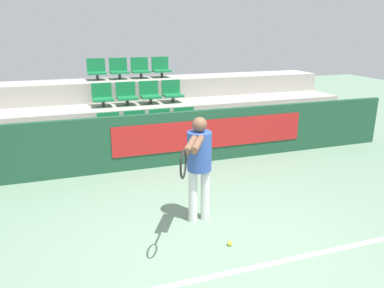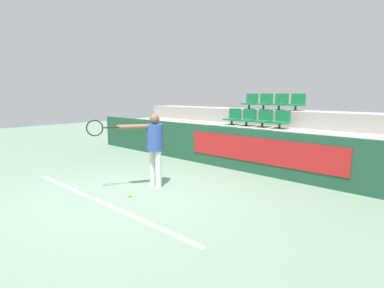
{
  "view_description": "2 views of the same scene",
  "coord_description": "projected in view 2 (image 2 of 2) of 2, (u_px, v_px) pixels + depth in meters",
  "views": [
    {
      "loc": [
        -1.65,
        -3.88,
        2.7
      ],
      "look_at": [
        0.2,
        1.54,
        0.93
      ],
      "focal_mm": 35.0,
      "sensor_mm": 36.0,
      "label": 1
    },
    {
      "loc": [
        4.79,
        -3.29,
        1.95
      ],
      "look_at": [
        0.14,
        1.83,
        0.8
      ],
      "focal_mm": 28.0,
      "sensor_mm": 36.0,
      "label": 2
    }
  ],
  "objects": [
    {
      "name": "ground_plane",
      "position": [
        125.0,
        195.0,
        5.89
      ],
      "size": [
        30.0,
        30.0,
        0.0
      ],
      "primitive_type": "plane",
      "color": "gray"
    },
    {
      "name": "barrier_wall",
      "position": [
        222.0,
        147.0,
        8.08
      ],
      "size": [
        10.95,
        0.14,
        1.11
      ],
      "color": "#1E4C33",
      "rests_on": "ground"
    },
    {
      "name": "tennis_player",
      "position": [
        152.0,
        142.0,
        6.25
      ],
      "size": [
        0.82,
        1.36,
        1.55
      ],
      "rotation": [
        0.0,
        0.0,
        -0.5
      ],
      "color": "silver",
      "rests_on": "ground"
    },
    {
      "name": "stadium_chair_5",
      "position": [
        248.0,
        118.0,
        9.47
      ],
      "size": [
        0.46,
        0.41,
        0.53
      ],
      "color": "#333333",
      "rests_on": "bleacher_tier_middle"
    },
    {
      "name": "stadium_chair_3",
      "position": [
        262.0,
        141.0,
        8.04
      ],
      "size": [
        0.46,
        0.41,
        0.53
      ],
      "color": "#333333",
      "rests_on": "bleacher_tier_front"
    },
    {
      "name": "stadium_chair_9",
      "position": [
        265.0,
        102.0,
        10.15
      ],
      "size": [
        0.46,
        0.41,
        0.53
      ],
      "color": "#333333",
      "rests_on": "bleacher_tier_back"
    },
    {
      "name": "court_baseline",
      "position": [
        100.0,
        202.0,
        5.5
      ],
      "size": [
        5.02,
        0.08,
        0.01
      ],
      "color": "white",
      "rests_on": "ground"
    },
    {
      "name": "stadium_chair_2",
      "position": [
        244.0,
        139.0,
        8.41
      ],
      "size": [
        0.46,
        0.41,
        0.53
      ],
      "color": "#333333",
      "rests_on": "bleacher_tier_front"
    },
    {
      "name": "stadium_chair_10",
      "position": [
        280.0,
        102.0,
        9.78
      ],
      "size": [
        0.46,
        0.41,
        0.53
      ],
      "color": "#333333",
      "rests_on": "bleacher_tier_back"
    },
    {
      "name": "stadium_chair_11",
      "position": [
        297.0,
        103.0,
        9.41
      ],
      "size": [
        0.46,
        0.41,
        0.53
      ],
      "color": "#333333",
      "rests_on": "bleacher_tier_back"
    },
    {
      "name": "stadium_chair_7",
      "position": [
        281.0,
        120.0,
        8.73
      ],
      "size": [
        0.46,
        0.41,
        0.53
      ],
      "color": "#333333",
      "rests_on": "bleacher_tier_middle"
    },
    {
      "name": "bleacher_tier_back",
      "position": [
        269.0,
        131.0,
        10.04
      ],
      "size": [
        10.55,
        1.04,
        1.45
      ],
      "color": "#ADA89E",
      "rests_on": "ground"
    },
    {
      "name": "tennis_ball",
      "position": [
        130.0,
        195.0,
        5.76
      ],
      "size": [
        0.07,
        0.07,
        0.07
      ],
      "color": "#CCDB33",
      "rests_on": "ground"
    },
    {
      "name": "stadium_chair_1",
      "position": [
        228.0,
        137.0,
        8.79
      ],
      "size": [
        0.46,
        0.41,
        0.53
      ],
      "color": "#333333",
      "rests_on": "bleacher_tier_front"
    },
    {
      "name": "bleacher_tier_middle",
      "position": [
        253.0,
        142.0,
        9.31
      ],
      "size": [
        10.55,
        1.04,
        0.97
      ],
      "color": "#ADA89E",
      "rests_on": "ground"
    },
    {
      "name": "bleacher_tier_front",
      "position": [
        233.0,
        155.0,
        8.59
      ],
      "size": [
        10.55,
        1.04,
        0.48
      ],
      "color": "#ADA89E",
      "rests_on": "ground"
    },
    {
      "name": "stadium_chair_8",
      "position": [
        250.0,
        102.0,
        10.52
      ],
      "size": [
        0.46,
        0.41,
        0.53
      ],
      "color": "#333333",
      "rests_on": "bleacher_tier_back"
    },
    {
      "name": "stadium_chair_6",
      "position": [
        264.0,
        119.0,
        9.1
      ],
      "size": [
        0.46,
        0.41,
        0.53
      ],
      "color": "#333333",
      "rests_on": "bleacher_tier_middle"
    },
    {
      "name": "stadium_chair_4",
      "position": [
        233.0,
        117.0,
        9.84
      ],
      "size": [
        0.46,
        0.41,
        0.53
      ],
      "color": "#333333",
      "rests_on": "bleacher_tier_middle"
    },
    {
      "name": "stadium_chair_0",
      "position": [
        213.0,
        135.0,
        9.16
      ],
      "size": [
        0.46,
        0.41,
        0.53
      ],
      "color": "#333333",
      "rests_on": "bleacher_tier_front"
    }
  ]
}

